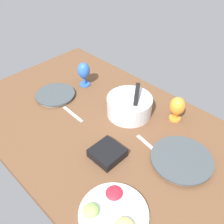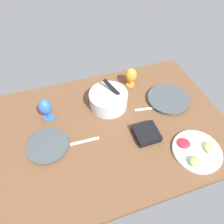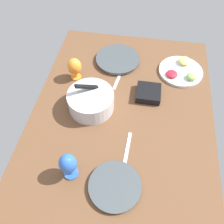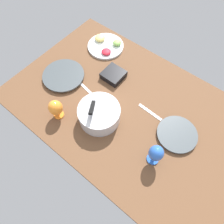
{
  "view_description": "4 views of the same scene",
  "coord_description": "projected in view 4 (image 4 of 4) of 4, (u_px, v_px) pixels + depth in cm",
  "views": [
    {
      "loc": [
        81.96,
        -70.05,
        98.1
      ],
      "look_at": [
        5.53,
        7.16,
        5.84
      ],
      "focal_mm": 40.55,
      "sensor_mm": 36.0,
      "label": 1
    },
    {
      "loc": [
        -18.82,
        -72.77,
        104.83
      ],
      "look_at": [
        7.29,
        6.63,
        5.84
      ],
      "focal_mm": 31.9,
      "sensor_mm": 36.0,
      "label": 2
    },
    {
      "loc": [
        -74.04,
        -7.32,
        110.51
      ],
      "look_at": [
        2.69,
        5.23,
        5.84
      ],
      "focal_mm": 38.11,
      "sensor_mm": 36.0,
      "label": 3
    },
    {
      "loc": [
        -35.19,
        60.12,
        117.05
      ],
      "look_at": [
        3.27,
        12.34,
        5.84
      ],
      "focal_mm": 32.52,
      "sensor_mm": 36.0,
      "label": 4
    }
  ],
  "objects": [
    {
      "name": "fork_by_right_plate",
      "position": [
        84.0,
        87.0,
        1.43
      ],
      "size": [
        18.07,
        4.48,
        0.6
      ],
      "primitive_type": "cube",
      "rotation": [
        0.0,
        0.0,
        -0.15
      ],
      "color": "silver",
      "rests_on": "ground_plane"
    },
    {
      "name": "dinner_plate_left",
      "position": [
        177.0,
        134.0,
        1.25
      ],
      "size": [
        24.93,
        24.93,
        2.26
      ],
      "color": "silver",
      "rests_on": "ground_plane"
    },
    {
      "name": "mixing_bowl",
      "position": [
        99.0,
        114.0,
        1.26
      ],
      "size": [
        26.3,
        26.3,
        17.95
      ],
      "color": "silver",
      "rests_on": "ground_plane"
    },
    {
      "name": "square_bowl_black",
      "position": [
        113.0,
        74.0,
        1.46
      ],
      "size": [
        14.5,
        14.5,
        4.64
      ],
      "color": "black",
      "rests_on": "ground_plane"
    },
    {
      "name": "ground_plane",
      "position": [
        127.0,
        108.0,
        1.38
      ],
      "size": [
        160.0,
        104.0,
        4.0
      ],
      "primitive_type": "cube",
      "color": "brown"
    },
    {
      "name": "hurricane_glass_orange",
      "position": [
        56.0,
        108.0,
        1.25
      ],
      "size": [
        8.8,
        8.8,
        15.08
      ],
      "color": "orange",
      "rests_on": "ground_plane"
    },
    {
      "name": "fork_by_left_plate",
      "position": [
        150.0,
        112.0,
        1.33
      ],
      "size": [
        18.06,
        2.54,
        0.6
      ],
      "primitive_type": "cube",
      "rotation": [
        0.0,
        0.0,
        -0.04
      ],
      "color": "silver",
      "rests_on": "ground_plane"
    },
    {
      "name": "fruit_platter",
      "position": [
        106.0,
        45.0,
        1.61
      ],
      "size": [
        28.51,
        28.51,
        5.56
      ],
      "color": "silver",
      "rests_on": "ground_plane"
    },
    {
      "name": "dinner_plate_right",
      "position": [
        64.0,
        76.0,
        1.47
      ],
      "size": [
        30.0,
        30.0,
        2.73
      ],
      "color": "silver",
      "rests_on": "ground_plane"
    },
    {
      "name": "hurricane_glass_blue",
      "position": [
        156.0,
        154.0,
        1.09
      ],
      "size": [
        8.32,
        8.32,
        16.88
      ],
      "color": "blue",
      "rests_on": "ground_plane"
    }
  ]
}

